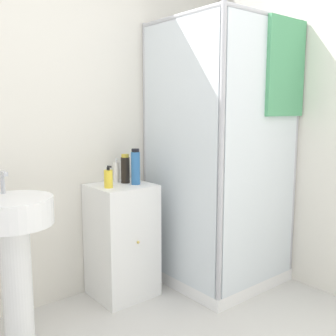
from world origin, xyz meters
TOP-DOWN VIEW (x-y plane):
  - wall_back at (0.00, 1.70)m, footprint 6.40×0.06m
  - shower_enclosure at (1.20, 1.15)m, footprint 0.86×0.89m
  - vanity_cabinet at (0.47, 1.47)m, footprint 0.42×0.42m
  - sink at (-0.35, 1.27)m, footprint 0.44×0.44m
  - soap_dispenser at (0.35, 1.43)m, footprint 0.06×0.06m
  - shampoo_bottle_tall_black at (0.54, 1.50)m, footprint 0.06×0.06m
  - shampoo_bottle_blue at (0.56, 1.41)m, footprint 0.06×0.06m
  - lotion_bottle_white at (0.50, 1.57)m, footprint 0.04×0.04m

SIDE VIEW (x-z plane):
  - vanity_cabinet at x=0.47m, z-range 0.00..0.83m
  - shower_enclosure at x=1.20m, z-range -0.42..1.59m
  - sink at x=-0.35m, z-range 0.12..1.13m
  - soap_dispenser at x=0.35m, z-range 0.81..0.97m
  - lotion_bottle_white at x=0.50m, z-range 0.81..0.99m
  - shampoo_bottle_tall_black at x=0.54m, z-range 0.82..1.04m
  - shampoo_bottle_blue at x=0.56m, z-range 0.82..1.08m
  - wall_back at x=0.00m, z-range 0.00..2.50m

